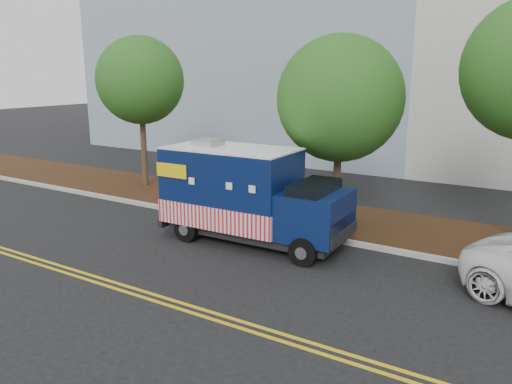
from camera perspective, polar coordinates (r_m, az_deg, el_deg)
The scene contains 9 objects.
ground at distance 16.08m, azimuth -2.19°, elevation -5.42°, with size 120.00×120.00×0.00m, color black.
curb at distance 17.18m, azimuth 0.42°, elevation -3.88°, with size 120.00×0.18×0.15m, color #9E9E99.
mulch_strip at distance 18.93m, azimuth 3.72°, elevation -2.24°, with size 120.00×4.00×0.15m, color black.
centerline_near at distance 12.89m, azimuth -13.47°, elevation -10.76°, with size 120.00×0.10×0.01m, color gold.
centerline_far at distance 12.74m, azimuth -14.27°, elevation -11.12°, with size 120.00×0.10×0.01m, color gold.
tree_a at distance 22.99m, azimuth -13.09°, elevation 12.30°, with size 3.84×3.84×6.78m.
tree_b at distance 17.01m, azimuth 9.57°, elevation 10.45°, with size 4.20×4.20×6.46m.
sign_post at distance 18.67m, azimuth -6.48°, elevation 1.04°, with size 0.06×0.06×2.40m, color #473828.
food_truck at distance 15.55m, azimuth -1.20°, elevation -0.60°, with size 6.03×2.40×3.15m.
Camera 1 is at (8.50, -12.60, 5.25)m, focal length 35.00 mm.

